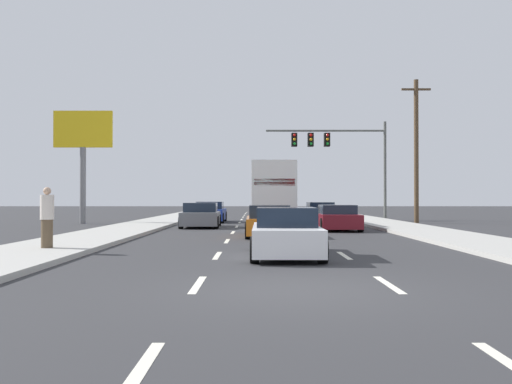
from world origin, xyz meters
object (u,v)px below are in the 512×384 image
at_px(car_navy, 320,213).
at_px(utility_pole_mid, 416,149).
at_px(box_truck, 272,190).
at_px(pedestrian_near_corner, 47,218).
at_px(car_gray, 201,216).
at_px(car_blue, 210,213).
at_px(car_white, 286,234).
at_px(roadside_billboard, 83,145).
at_px(car_maroon, 337,218).
at_px(traffic_signal_mast, 331,146).
at_px(car_orange, 269,222).

xyz_separation_m(car_navy, utility_pole_mid, (5.90, -0.42, 3.99)).
distance_m(box_truck, pedestrian_near_corner, 17.41).
bearing_deg(car_gray, utility_pole_mid, 21.48).
bearing_deg(car_blue, pedestrian_near_corner, -98.44).
relative_size(car_gray, pedestrian_near_corner, 2.45).
relative_size(car_white, roadside_billboard, 0.65).
relative_size(car_blue, car_navy, 1.03).
distance_m(car_white, car_maroon, 12.43).
bearing_deg(car_navy, car_gray, -141.68).
height_order(box_truck, traffic_signal_mast, traffic_signal_mast).
distance_m(car_gray, roadside_billboard, 9.47).
height_order(car_gray, car_white, car_white).
relative_size(car_orange, car_white, 1.00).
distance_m(car_gray, box_truck, 4.70).
bearing_deg(utility_pole_mid, traffic_signal_mast, 131.90).
height_order(car_gray, traffic_signal_mast, traffic_signal_mast).
bearing_deg(roadside_billboard, car_gray, -28.53).
height_order(roadside_billboard, pedestrian_near_corner, roadside_billboard).
relative_size(car_blue, car_maroon, 1.00).
height_order(car_white, car_maroon, car_white).
bearing_deg(car_gray, traffic_signal_mast, 51.07).
relative_size(car_navy, traffic_signal_mast, 0.51).
bearing_deg(utility_pole_mid, roadside_billboard, -177.26).
distance_m(car_gray, car_maroon, 7.24).
relative_size(utility_pole_mid, pedestrian_near_corner, 5.18).
relative_size(car_blue, car_white, 1.02).
xyz_separation_m(car_gray, box_truck, (3.80, 2.39, 1.40)).
bearing_deg(utility_pole_mid, car_blue, 174.05).
relative_size(box_truck, car_white, 1.74).
bearing_deg(car_orange, box_truck, 87.62).
xyz_separation_m(car_gray, pedestrian_near_corner, (-3.00, -13.60, 0.39)).
bearing_deg(car_white, car_orange, 92.06).
xyz_separation_m(utility_pole_mid, pedestrian_near_corner, (-15.80, -18.64, -3.58)).
bearing_deg(utility_pole_mid, car_navy, 175.95).
relative_size(car_maroon, roadside_billboard, 0.66).
relative_size(box_truck, car_orange, 1.74).
bearing_deg(car_orange, utility_pole_mid, 51.77).
bearing_deg(box_truck, car_navy, 44.62).
relative_size(traffic_signal_mast, pedestrian_near_corner, 4.99).
bearing_deg(car_maroon, car_orange, -127.68).
bearing_deg(car_navy, car_blue, 172.45).
height_order(car_gray, car_orange, car_gray).
height_order(car_navy, roadside_billboard, roadside_billboard).
xyz_separation_m(car_blue, car_navy, (6.94, -0.92, -0.02)).
bearing_deg(box_truck, car_maroon, -58.57).
distance_m(car_blue, roadside_billboard, 8.82).
height_order(car_blue, car_orange, car_blue).
distance_m(car_blue, pedestrian_near_corner, 20.20).
height_order(box_truck, car_white, box_truck).
relative_size(car_gray, roadside_billboard, 0.62).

